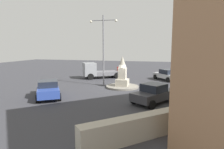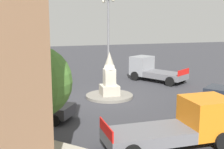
{
  "view_description": "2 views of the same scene",
  "coord_description": "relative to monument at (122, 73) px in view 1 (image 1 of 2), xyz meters",
  "views": [
    {
      "loc": [
        4.57,
        -20.8,
        4.41
      ],
      "look_at": [
        -0.96,
        -0.72,
        1.49
      ],
      "focal_mm": 31.88,
      "sensor_mm": 36.0,
      "label": 1
    },
    {
      "loc": [
        21.68,
        -5.91,
        6.08
      ],
      "look_at": [
        -0.24,
        0.27,
        1.68
      ],
      "focal_mm": 49.49,
      "sensor_mm": 36.0,
      "label": 2
    }
  ],
  "objects": [
    {
      "name": "monument",
      "position": [
        0.0,
        0.0,
        0.0
      ],
      "size": [
        1.31,
        1.31,
        3.25
      ],
      "color": "#B2AA99",
      "rests_on": "traffic_island"
    },
    {
      "name": "car_dark_grey_approaching",
      "position": [
        3.68,
        -5.22,
        -0.79
      ],
      "size": [
        3.5,
        4.16,
        1.55
      ],
      "color": "#38383D",
      "rests_on": "ground"
    },
    {
      "name": "streetlamp",
      "position": [
        -2.3,
        0.54,
        3.14
      ],
      "size": [
        3.17,
        0.28,
        7.85
      ],
      "color": "slate",
      "rests_on": "ground"
    },
    {
      "name": "truck_grey_parked_left",
      "position": [
        -4.79,
        5.44,
        -0.55
      ],
      "size": [
        5.52,
        4.59,
        2.19
      ],
      "color": "gray",
      "rests_on": "ground"
    },
    {
      "name": "traffic_island",
      "position": [
        0.0,
        0.0,
        -1.46
      ],
      "size": [
        3.53,
        3.53,
        0.19
      ],
      "primitive_type": "cylinder",
      "color": "gray",
      "rests_on": "ground"
    },
    {
      "name": "car_silver_far_side",
      "position": [
        4.71,
        6.25,
        -0.81
      ],
      "size": [
        3.78,
        4.13,
        1.47
      ],
      "color": "#B7BABF",
      "rests_on": "ground"
    },
    {
      "name": "car_blue_near_island",
      "position": [
        -5.34,
        -5.9,
        -0.79
      ],
      "size": [
        3.86,
        4.56,
        1.52
      ],
      "color": "#2D479E",
      "rests_on": "ground"
    },
    {
      "name": "tree_near_wall",
      "position": [
        8.37,
        -5.55,
        1.69
      ],
      "size": [
        3.14,
        3.14,
        4.84
      ],
      "color": "brown",
      "rests_on": "ground"
    },
    {
      "name": "truck_orange_parked_right",
      "position": [
        9.3,
        1.15,
        -0.51
      ],
      "size": [
        2.49,
        6.18,
        2.22
      ],
      "color": "orange",
      "rests_on": "ground"
    },
    {
      "name": "ground_plane",
      "position": [
        0.0,
        0.0,
        -1.56
      ],
      "size": [
        80.0,
        80.0,
        0.0
      ],
      "primitive_type": "plane",
      "color": "#38383D"
    },
    {
      "name": "stone_boundary_wall",
      "position": [
        7.5,
        -7.78,
        -0.97
      ],
      "size": [
        13.06,
        12.63,
        1.17
      ],
      "primitive_type": "cube",
      "rotation": [
        0.0,
        0.0,
        7.05
      ],
      "color": "#B2AA99",
      "rests_on": "ground"
    }
  ]
}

